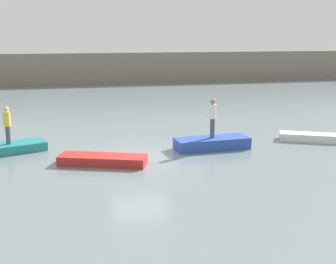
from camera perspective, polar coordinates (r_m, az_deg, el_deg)
ground_plane at (r=19.89m, az=-3.65°, el=-3.21°), size 120.00×120.00×0.00m
embankment_wall at (r=47.97m, az=-8.97°, el=8.04°), size 80.00×1.20×3.31m
rowboat_teal at (r=21.79m, az=-19.70°, el=-1.97°), size 3.46×2.29×0.41m
rowboat_red at (r=18.89m, az=-8.37°, el=-3.56°), size 3.81×2.26×0.40m
rowboat_blue at (r=21.23m, az=5.66°, el=-1.45°), size 3.62×1.47×0.55m
rowboat_white at (r=23.85m, az=17.98°, el=-0.65°), size 3.30×2.18×0.38m
person_yellow_shirt at (r=21.54m, az=-19.93°, el=1.07°), size 0.32×0.32×1.74m
person_white_shirt at (r=20.95m, az=5.74°, el=2.01°), size 0.32×0.32×1.85m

